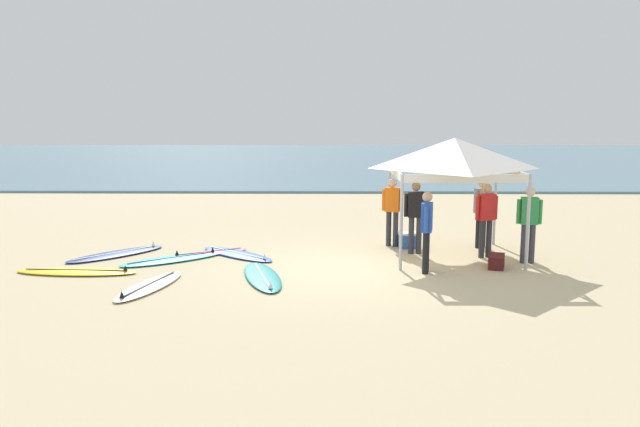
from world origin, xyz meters
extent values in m
plane|color=beige|center=(0.00, 0.00, 0.00)|extent=(80.00, 80.00, 0.00)
cube|color=#568499|center=(0.00, 30.60, 0.05)|extent=(80.00, 36.00, 0.10)
cylinder|color=#B7B7BC|center=(1.28, -0.10, 1.02)|extent=(0.07, 0.07, 2.05)
cylinder|color=#B7B7BC|center=(3.94, -0.10, 1.02)|extent=(0.07, 0.07, 2.05)
cylinder|color=#B7B7BC|center=(1.28, 2.57, 1.02)|extent=(0.07, 0.07, 2.05)
cylinder|color=#B7B7BC|center=(3.94, 2.57, 1.02)|extent=(0.07, 0.07, 2.05)
cube|color=white|center=(2.61, -0.10, 1.96)|extent=(2.67, 0.03, 0.18)
cube|color=white|center=(2.61, 2.57, 1.96)|extent=(2.67, 0.03, 0.18)
cube|color=white|center=(1.28, 1.23, 1.96)|extent=(0.03, 2.67, 0.18)
cube|color=white|center=(3.94, 1.23, 1.96)|extent=(0.03, 2.67, 0.18)
pyramid|color=white|center=(2.61, 1.23, 2.40)|extent=(2.79, 2.79, 0.70)
ellipsoid|color=blue|center=(-2.40, 1.22, 0.04)|extent=(2.13, 1.97, 0.07)
cube|color=white|center=(-2.40, 1.22, 0.07)|extent=(1.50, 1.31, 0.01)
cone|color=white|center=(-1.69, 0.61, 0.13)|extent=(0.09, 0.09, 0.12)
ellipsoid|color=navy|center=(-5.25, 1.19, 0.04)|extent=(2.15, 2.26, 0.07)
cube|color=white|center=(-5.25, 1.19, 0.07)|extent=(1.44, 1.57, 0.01)
cone|color=white|center=(-4.57, 1.94, 0.13)|extent=(0.09, 0.09, 0.12)
ellipsoid|color=white|center=(-3.69, -1.55, 0.04)|extent=(1.17, 2.33, 0.07)
cube|color=black|center=(-3.69, -1.55, 0.07)|extent=(0.54, 1.86, 0.01)
cone|color=black|center=(-3.93, -2.44, 0.13)|extent=(0.09, 0.09, 0.12)
ellipsoid|color=#19847F|center=(-1.60, -0.82, 0.04)|extent=(1.26, 2.54, 0.07)
cube|color=white|center=(-1.60, -0.82, 0.07)|extent=(0.57, 2.03, 0.01)
cone|color=white|center=(-1.34, -1.79, 0.13)|extent=(0.09, 0.09, 0.12)
ellipsoid|color=yellow|center=(-5.53, -0.46, 0.04)|extent=(2.59, 0.81, 0.07)
cube|color=black|center=(-5.53, -0.46, 0.07)|extent=(2.17, 0.15, 0.01)
cone|color=black|center=(-4.48, -0.51, 0.13)|extent=(0.09, 0.09, 0.12)
ellipsoid|color=#23B2CC|center=(-3.79, 0.69, 0.04)|extent=(2.37, 1.97, 0.07)
cube|color=black|center=(-3.79, 0.69, 0.07)|extent=(1.71, 1.25, 0.01)
cone|color=black|center=(-2.98, 1.28, 0.13)|extent=(0.09, 0.09, 0.12)
ellipsoid|color=pink|center=(-3.08, 1.32, 0.04)|extent=(1.89, 1.38, 0.07)
cube|color=black|center=(-3.08, 1.32, 0.07)|extent=(1.42, 0.83, 0.01)
cone|color=black|center=(-3.75, 0.94, 0.13)|extent=(0.09, 0.09, 0.12)
cylinder|color=#2D2D33|center=(1.71, 1.49, 0.44)|extent=(0.13, 0.13, 0.88)
cylinder|color=#2D2D33|center=(1.89, 1.48, 0.44)|extent=(0.13, 0.13, 0.88)
cube|color=black|center=(1.80, 1.48, 1.18)|extent=(0.37, 0.24, 0.60)
sphere|color=#9E7051|center=(1.80, 1.48, 1.60)|extent=(0.21, 0.21, 0.21)
cylinder|color=black|center=(1.57, 1.50, 1.16)|extent=(0.09, 0.09, 0.54)
cylinder|color=black|center=(2.03, 1.47, 1.16)|extent=(0.09, 0.09, 0.54)
cylinder|color=#2D2D33|center=(1.26, 2.36, 0.44)|extent=(0.13, 0.13, 0.88)
cylinder|color=#2D2D33|center=(1.42, 2.29, 0.44)|extent=(0.13, 0.13, 0.88)
cube|color=orange|center=(1.34, 2.33, 1.18)|extent=(0.42, 0.34, 0.60)
sphere|color=beige|center=(1.34, 2.33, 1.60)|extent=(0.21, 0.21, 0.21)
cylinder|color=orange|center=(1.13, 2.41, 1.16)|extent=(0.09, 0.09, 0.54)
cylinder|color=orange|center=(1.55, 2.24, 1.16)|extent=(0.09, 0.09, 0.54)
cylinder|color=#2D2D33|center=(3.45, 1.13, 0.44)|extent=(0.13, 0.13, 0.88)
cylinder|color=#2D2D33|center=(3.28, 1.09, 0.44)|extent=(0.13, 0.13, 0.88)
cube|color=red|center=(3.37, 1.11, 1.18)|extent=(0.41, 0.31, 0.60)
sphere|color=tan|center=(3.37, 1.11, 1.60)|extent=(0.21, 0.21, 0.21)
cylinder|color=red|center=(3.59, 1.17, 1.16)|extent=(0.09, 0.09, 0.54)
cylinder|color=red|center=(3.15, 1.05, 1.16)|extent=(0.09, 0.09, 0.54)
cylinder|color=black|center=(1.76, -0.42, 0.44)|extent=(0.13, 0.13, 0.88)
cylinder|color=black|center=(1.80, -0.24, 0.44)|extent=(0.13, 0.13, 0.88)
cube|color=#2851B2|center=(1.78, -0.33, 1.18)|extent=(0.29, 0.40, 0.60)
sphere|color=tan|center=(1.78, -0.33, 1.60)|extent=(0.21, 0.21, 0.21)
cylinder|color=#2851B2|center=(1.73, -0.56, 1.16)|extent=(0.09, 0.09, 0.54)
cylinder|color=#2851B2|center=(1.83, -0.11, 1.16)|extent=(0.09, 0.09, 0.54)
cylinder|color=black|center=(3.59, 2.25, 0.44)|extent=(0.13, 0.13, 0.88)
cylinder|color=black|center=(3.45, 2.14, 0.44)|extent=(0.13, 0.13, 0.88)
cube|color=gray|center=(3.52, 2.19, 1.18)|extent=(0.42, 0.39, 0.60)
sphere|color=beige|center=(3.52, 2.19, 1.60)|extent=(0.21, 0.21, 0.21)
cylinder|color=gray|center=(3.71, 2.33, 1.16)|extent=(0.09, 0.09, 0.54)
cylinder|color=gray|center=(3.33, 2.06, 1.16)|extent=(0.09, 0.09, 0.54)
cylinder|color=#383842|center=(4.26, 0.55, 0.44)|extent=(0.13, 0.13, 0.88)
cylinder|color=#383842|center=(4.08, 0.57, 0.44)|extent=(0.13, 0.13, 0.88)
cube|color=#2D8C47|center=(4.17, 0.56, 1.18)|extent=(0.38, 0.26, 0.60)
sphere|color=beige|center=(4.17, 0.56, 1.60)|extent=(0.21, 0.21, 0.21)
cylinder|color=#2D8C47|center=(4.40, 0.53, 1.16)|extent=(0.09, 0.09, 0.54)
cylinder|color=#2D8C47|center=(3.94, 0.59, 1.16)|extent=(0.09, 0.09, 0.54)
cube|color=#4C1919|center=(3.38, 0.12, 0.14)|extent=(0.49, 0.67, 0.28)
cube|color=#2D60B7|center=(1.72, 2.11, 0.17)|extent=(0.48, 0.34, 0.34)
cube|color=white|center=(1.72, 2.11, 0.37)|extent=(0.50, 0.36, 0.05)
camera|label=1|loc=(-0.26, -13.29, 3.34)|focal=35.61mm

